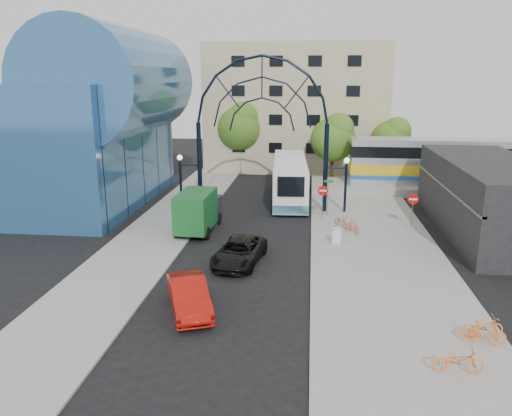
# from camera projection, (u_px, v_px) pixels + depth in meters

# --- Properties ---
(ground) EXTENTS (120.00, 120.00, 0.00)m
(ground) POSITION_uv_depth(u_px,v_px,m) (236.00, 278.00, 26.81)
(ground) COLOR black
(ground) RESTS_ON ground
(sidewalk_east) EXTENTS (8.00, 56.00, 0.12)m
(sidewalk_east) POSITION_uv_depth(u_px,v_px,m) (378.00, 257.00, 29.78)
(sidewalk_east) COLOR gray
(sidewalk_east) RESTS_ON ground
(plaza_west) EXTENTS (5.00, 50.00, 0.12)m
(plaza_west) POSITION_uv_depth(u_px,v_px,m) (153.00, 238.00, 33.24)
(plaza_west) COLOR gray
(plaza_west) RESTS_ON ground
(gateway_arch) EXTENTS (13.64, 0.44, 12.10)m
(gateway_arch) POSITION_uv_depth(u_px,v_px,m) (262.00, 102.00, 38.05)
(gateway_arch) COLOR black
(gateway_arch) RESTS_ON ground
(stop_sign) EXTENTS (0.80, 0.07, 2.50)m
(stop_sign) POSITION_uv_depth(u_px,v_px,m) (323.00, 194.00, 37.31)
(stop_sign) COLOR slate
(stop_sign) RESTS_ON sidewalk_east
(do_not_enter_sign) EXTENTS (0.76, 0.07, 2.48)m
(do_not_enter_sign) POSITION_uv_depth(u_px,v_px,m) (413.00, 203.00, 34.74)
(do_not_enter_sign) COLOR slate
(do_not_enter_sign) RESTS_ON sidewalk_east
(street_name_sign) EXTENTS (0.70, 0.70, 2.80)m
(street_name_sign) POSITION_uv_depth(u_px,v_px,m) (328.00, 190.00, 37.81)
(street_name_sign) COLOR slate
(street_name_sign) RESTS_ON sidewalk_east
(sandwich_board) EXTENTS (0.55, 0.61, 0.99)m
(sandwich_board) POSITION_uv_depth(u_px,v_px,m) (336.00, 235.00, 31.76)
(sandwich_board) COLOR white
(sandwich_board) RESTS_ON sidewalk_east
(transit_hall) EXTENTS (16.50, 18.00, 14.50)m
(transit_hall) POSITION_uv_depth(u_px,v_px,m) (79.00, 124.00, 41.12)
(transit_hall) COLOR #306195
(transit_hall) RESTS_ON ground
(commercial_block_east) EXTENTS (6.00, 16.00, 5.00)m
(commercial_block_east) POSITION_uv_depth(u_px,v_px,m) (489.00, 197.00, 34.07)
(commercial_block_east) COLOR black
(commercial_block_east) RESTS_ON ground
(apartment_block) EXTENTS (20.00, 12.10, 14.00)m
(apartment_block) POSITION_uv_depth(u_px,v_px,m) (296.00, 107.00, 58.39)
(apartment_block) COLOR #C6B78A
(apartment_block) RESTS_ON ground
(train_platform) EXTENTS (32.00, 5.00, 0.80)m
(train_platform) POSITION_uv_depth(u_px,v_px,m) (487.00, 190.00, 45.71)
(train_platform) COLOR gray
(train_platform) RESTS_ON ground
(train_car) EXTENTS (25.10, 3.05, 4.20)m
(train_car) POSITION_uv_depth(u_px,v_px,m) (490.00, 163.00, 45.07)
(train_car) COLOR #B7B7BC
(train_car) RESTS_ON train_platform
(tree_north_a) EXTENTS (4.48, 4.48, 7.00)m
(tree_north_a) POSITION_uv_depth(u_px,v_px,m) (334.00, 137.00, 49.88)
(tree_north_a) COLOR #382314
(tree_north_a) RESTS_ON ground
(tree_north_b) EXTENTS (5.12, 5.12, 8.00)m
(tree_north_b) POSITION_uv_depth(u_px,v_px,m) (241.00, 125.00, 54.61)
(tree_north_b) COLOR #382314
(tree_north_b) RESTS_ON ground
(tree_north_c) EXTENTS (4.16, 4.16, 6.50)m
(tree_north_c) POSITION_uv_depth(u_px,v_px,m) (392.00, 139.00, 51.25)
(tree_north_c) COLOR #382314
(tree_north_c) RESTS_ON ground
(city_bus) EXTENTS (3.52, 12.70, 3.45)m
(city_bus) POSITION_uv_depth(u_px,v_px,m) (290.00, 179.00, 43.65)
(city_bus) COLOR white
(city_bus) RESTS_ON ground
(green_truck) EXTENTS (2.42, 5.88, 2.93)m
(green_truck) POSITION_uv_depth(u_px,v_px,m) (199.00, 211.00, 34.64)
(green_truck) COLOR black
(green_truck) RESTS_ON ground
(black_suv) EXTENTS (3.04, 5.35, 1.41)m
(black_suv) POSITION_uv_depth(u_px,v_px,m) (239.00, 252.00, 28.76)
(black_suv) COLOR black
(black_suv) RESTS_ON ground
(red_sedan) EXTENTS (3.21, 4.92, 1.53)m
(red_sedan) POSITION_uv_depth(u_px,v_px,m) (189.00, 295.00, 22.91)
(red_sedan) COLOR #AB110A
(red_sedan) RESTS_ON ground
(bike_near_a) EXTENTS (1.22, 1.69, 0.84)m
(bike_near_a) POSITION_uv_depth(u_px,v_px,m) (341.00, 221.00, 35.42)
(bike_near_a) COLOR red
(bike_near_a) RESTS_ON sidewalk_east
(bike_near_b) EXTENTS (1.08, 1.62, 0.95)m
(bike_near_b) POSITION_uv_depth(u_px,v_px,m) (353.00, 226.00, 34.04)
(bike_near_b) COLOR #D15C29
(bike_near_b) RESTS_ON sidewalk_east
(bike_far_a) EXTENTS (1.79, 0.91, 0.90)m
(bike_far_a) POSITION_uv_depth(u_px,v_px,m) (483.00, 327.00, 20.45)
(bike_far_a) COLOR orange
(bike_far_a) RESTS_ON sidewalk_east
(bike_far_b) EXTENTS (1.76, 0.77, 1.02)m
(bike_far_b) POSITION_uv_depth(u_px,v_px,m) (484.00, 332.00, 19.89)
(bike_far_b) COLOR orange
(bike_far_b) RESTS_ON sidewalk_east
(bike_far_c) EXTENTS (1.86, 0.68, 0.97)m
(bike_far_c) POSITION_uv_depth(u_px,v_px,m) (458.00, 360.00, 17.98)
(bike_far_c) COLOR orange
(bike_far_c) RESTS_ON sidewalk_east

